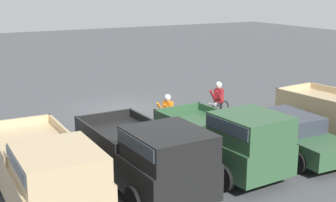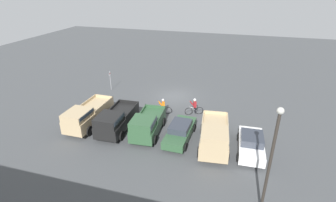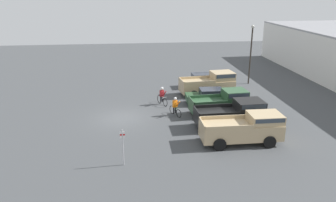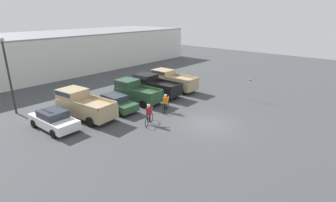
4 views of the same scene
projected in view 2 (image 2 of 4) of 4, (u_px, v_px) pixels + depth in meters
The scene contains 11 objects.
ground_plane at pixel (174, 96), 29.64m from camera, with size 80.00×80.00×0.00m, color #424447.
sedan_0 at pixel (251, 144), 19.77m from camera, with size 2.12×4.50×1.49m.
pickup_truck_0 at pixel (214, 136), 19.96m from camera, with size 2.72×5.60×2.27m.
sedan_1 at pixel (180, 131), 21.44m from camera, with size 1.99×4.78×1.43m.
pickup_truck_1 at pixel (147, 124), 21.73m from camera, with size 2.41×4.93×2.09m.
pickup_truck_2 at pixel (116, 120), 22.36m from camera, with size 2.37×5.31×2.10m.
pickup_truck_3 at pixel (87, 115), 23.14m from camera, with size 2.21×5.56×2.11m.
cyclist_0 at pixel (163, 107), 25.37m from camera, with size 1.66×0.79×1.66m.
cyclist_1 at pixel (194, 106), 25.31m from camera, with size 1.69×0.81×1.71m.
fire_lane_sign at pixel (110, 78), 30.85m from camera, with size 0.06×0.30×2.34m.
lamppost at pixel (272, 154), 13.40m from camera, with size 0.36×0.36×6.54m.
Camera 2 is at (-6.96, 26.22, 11.97)m, focal length 28.00 mm.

